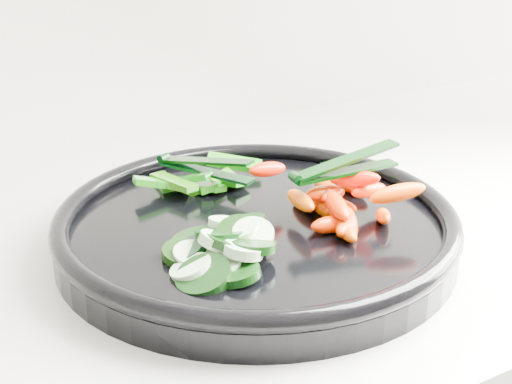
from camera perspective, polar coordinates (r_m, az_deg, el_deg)
veggie_tray at (r=0.66m, az=0.00°, el=-2.75°), size 0.49×0.49×0.04m
cucumber_pile at (r=0.60m, az=-3.03°, el=-4.38°), size 0.12×0.12×0.04m
carrot_pile at (r=0.67m, az=6.65°, el=-0.51°), size 0.12×0.14×0.05m
pepper_pile at (r=0.74m, az=-4.60°, el=0.95°), size 0.15×0.08×0.03m
tong_carrot at (r=0.66m, az=6.96°, el=2.03°), size 0.11×0.02×0.02m
tong_pepper at (r=0.73m, az=-4.29°, el=2.11°), size 0.07×0.11×0.02m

